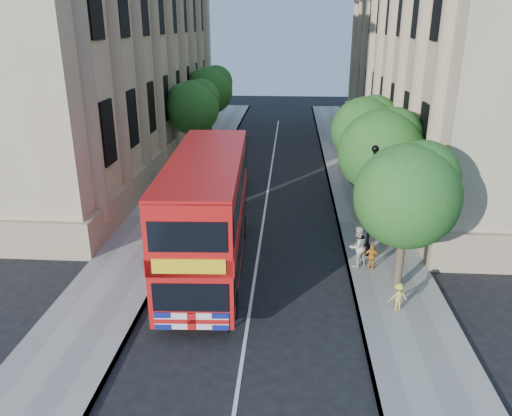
% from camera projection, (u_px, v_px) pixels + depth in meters
% --- Properties ---
extents(ground, '(120.00, 120.00, 0.00)m').
position_uv_depth(ground, '(247.00, 327.00, 17.73)').
color(ground, black).
rests_on(ground, ground).
extents(pavement_right, '(3.50, 80.00, 0.12)m').
position_uv_depth(pavement_right, '(370.00, 224.00, 26.69)').
color(pavement_right, gray).
rests_on(pavement_right, ground).
extents(pavement_left, '(3.50, 80.00, 0.12)m').
position_uv_depth(pavement_left, '(159.00, 218.00, 27.44)').
color(pavement_left, gray).
rests_on(pavement_left, ground).
extents(building_right, '(12.00, 38.00, 18.00)m').
position_uv_depth(building_right, '(464.00, 40.00, 36.13)').
color(building_right, tan).
rests_on(building_right, ground).
extents(building_left, '(12.00, 38.00, 18.00)m').
position_uv_depth(building_left, '(93.00, 39.00, 37.95)').
color(building_left, tan).
rests_on(building_left, ground).
extents(tree_right_near, '(4.00, 4.00, 6.08)m').
position_uv_depth(tree_right_near, '(408.00, 191.00, 18.71)').
color(tree_right_near, '#473828').
rests_on(tree_right_near, ground).
extents(tree_right_mid, '(4.20, 4.20, 6.37)m').
position_uv_depth(tree_right_mid, '(382.00, 148.00, 24.25)').
color(tree_right_mid, '#473828').
rests_on(tree_right_mid, ground).
extents(tree_right_far, '(4.00, 4.00, 6.15)m').
position_uv_depth(tree_right_far, '(365.00, 127.00, 29.91)').
color(tree_right_far, '#473828').
rests_on(tree_right_far, ground).
extents(tree_left_far, '(4.00, 4.00, 6.30)m').
position_uv_depth(tree_left_far, '(193.00, 105.00, 37.18)').
color(tree_left_far, '#473828').
rests_on(tree_left_far, ground).
extents(tree_left_back, '(4.20, 4.20, 6.65)m').
position_uv_depth(tree_left_back, '(210.00, 88.00, 44.57)').
color(tree_left_back, '#473828').
rests_on(tree_left_back, ground).
extents(lamp_post, '(0.32, 0.32, 5.16)m').
position_uv_depth(lamp_post, '(371.00, 206.00, 22.14)').
color(lamp_post, black).
rests_on(lamp_post, pavement_right).
extents(double_decker_bus, '(3.40, 10.91, 4.98)m').
position_uv_depth(double_decker_bus, '(208.00, 211.00, 20.94)').
color(double_decker_bus, '#B80D0C').
rests_on(double_decker_bus, ground).
extents(box_van, '(2.77, 5.67, 3.13)m').
position_uv_depth(box_van, '(223.00, 167.00, 31.80)').
color(box_van, black).
rests_on(box_van, ground).
extents(police_constable, '(0.79, 0.58, 1.98)m').
position_uv_depth(police_constable, '(221.00, 306.00, 17.18)').
color(police_constable, black).
rests_on(police_constable, ground).
extents(woman_pedestrian, '(1.14, 1.09, 1.85)m').
position_uv_depth(woman_pedestrian, '(358.00, 246.00, 21.65)').
color(woman_pedestrian, beige).
rests_on(woman_pedestrian, pavement_right).
extents(child_a, '(0.72, 0.43, 1.15)m').
position_uv_depth(child_a, '(372.00, 257.00, 21.49)').
color(child_a, orange).
rests_on(child_a, pavement_right).
extents(child_b, '(0.79, 0.57, 1.10)m').
position_uv_depth(child_b, '(398.00, 296.00, 18.40)').
color(child_b, gold).
rests_on(child_b, pavement_right).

